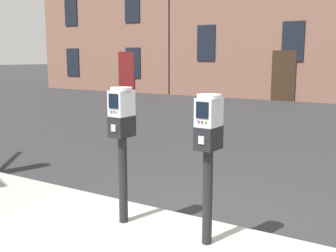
# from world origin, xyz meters

# --- Properties ---
(ground_plane) EXTENTS (160.00, 160.00, 0.00)m
(ground_plane) POSITION_xyz_m (0.00, 0.00, 0.00)
(ground_plane) COLOR #28282B
(parking_meter_near_kerb) EXTENTS (0.23, 0.26, 1.40)m
(parking_meter_near_kerb) POSITION_xyz_m (-0.64, -0.31, 1.10)
(parking_meter_near_kerb) COLOR black
(parking_meter_near_kerb) RESTS_ON sidewalk_slab
(parking_meter_twin_adjacent) EXTENTS (0.23, 0.26, 1.37)m
(parking_meter_twin_adjacent) POSITION_xyz_m (0.32, -0.31, 1.09)
(parking_meter_twin_adjacent) COLOR black
(parking_meter_twin_adjacent) RESTS_ON sidewalk_slab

